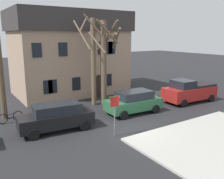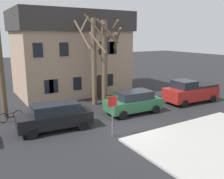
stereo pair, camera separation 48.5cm
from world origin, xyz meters
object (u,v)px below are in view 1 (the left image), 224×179
Objects in this scene: car_green_wagon at (134,102)px; tree_bare_far at (105,59)px; pickup_truck_red at (189,91)px; street_sign_pole at (115,108)px; tree_bare_mid at (93,58)px; bicycle_leaning at (10,117)px; building_main at (69,52)px; car_black_wagon at (56,117)px.

tree_bare_far is at bearing 99.12° from car_green_wagon.
pickup_truck_red is 2.04× the size of street_sign_pole.
tree_bare_mid is 9.27m from pickup_truck_red.
street_sign_pole is at bearing -116.75° from tree_bare_far.
pickup_truck_red is at bearing -1.59° from car_green_wagon.
bicycle_leaning is at bearing -174.62° from tree_bare_mid.
car_green_wagon is at bearing 38.49° from street_sign_pole.
street_sign_pole is (-3.26, -6.47, -2.23)m from tree_bare_far.
tree_bare_far reaches higher than car_green_wagon.
bicycle_leaning is at bearing 167.66° from pickup_truck_red.
pickup_truck_red is (7.55, -9.55, -3.25)m from building_main.
car_green_wagon is at bearing -19.76° from bicycle_leaning.
building_main is at bearing 96.49° from tree_bare_far.
pickup_truck_red is 15.27m from bicycle_leaning.
bicycle_leaning is (-2.20, 3.28, -0.55)m from car_black_wagon.
bicycle_leaning is at bearing 123.87° from car_black_wagon.
pickup_truck_red is at bearing -27.72° from tree_bare_far.
tree_bare_mid reaches higher than car_black_wagon.
car_black_wagon is at bearing 132.23° from street_sign_pole.
bicycle_leaning is (-14.91, 3.26, -0.65)m from pickup_truck_red.
street_sign_pole is 1.47× the size of bicycle_leaning.
car_black_wagon is at bearing -178.30° from car_green_wagon.
building_main is at bearing 61.64° from car_black_wagon.
street_sign_pole is (-10.13, -2.86, 0.77)m from pickup_truck_red.
pickup_truck_red is (12.71, 0.01, 0.10)m from car_black_wagon.
car_black_wagon is 1.08× the size of car_green_wagon.
tree_bare_mid reaches higher than bicycle_leaning.
tree_bare_mid reaches higher than tree_bare_far.
bicycle_leaning is (-8.59, 3.09, -0.55)m from car_green_wagon.
car_green_wagon is 1.76× the size of street_sign_pole.
tree_bare_far is at bearing 152.28° from pickup_truck_red.
car_black_wagon is at bearing -148.16° from tree_bare_far.
building_main is at bearing 87.45° from tree_bare_mid.
car_black_wagon is at bearing -179.93° from pickup_truck_red.
car_green_wagon is 6.32m from pickup_truck_red.
bicycle_leaning is (-7.36, -6.29, -3.90)m from building_main.
tree_bare_mid is at bearing 153.25° from pickup_truck_red.
street_sign_pole is (-3.81, -3.03, 0.87)m from car_green_wagon.
street_sign_pole is at bearing -52.01° from bicycle_leaning.
car_black_wagon is 0.93× the size of pickup_truck_red.
tree_bare_mid is 0.99m from tree_bare_far.
building_main is 2.37× the size of car_black_wagon.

